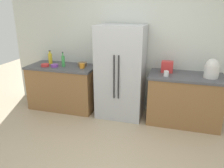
{
  "coord_description": "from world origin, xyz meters",
  "views": [
    {
      "loc": [
        0.73,
        -2.39,
        2.01
      ],
      "look_at": [
        -0.09,
        0.45,
        0.99
      ],
      "focal_mm": 35.95,
      "sensor_mm": 36.0,
      "label": 1
    }
  ],
  "objects_px": {
    "refrigerator": "(121,72)",
    "bowl_b": "(55,66)",
    "rice_cooker": "(212,69)",
    "toaster": "(167,67)",
    "cup_b": "(166,74)",
    "cup_a": "(82,66)",
    "bowl_c": "(82,64)",
    "bottle_b": "(63,61)",
    "bowl_a": "(45,65)",
    "bottle_a": "(50,58)"
  },
  "relations": [
    {
      "from": "refrigerator",
      "to": "bowl_b",
      "type": "bearing_deg",
      "value": -175.44
    },
    {
      "from": "rice_cooker",
      "to": "toaster",
      "type": "bearing_deg",
      "value": 169.13
    },
    {
      "from": "rice_cooker",
      "to": "cup_b",
      "type": "xyz_separation_m",
      "value": [
        -0.72,
        -0.12,
        -0.11
      ]
    },
    {
      "from": "cup_a",
      "to": "bowl_c",
      "type": "relative_size",
      "value": 0.5
    },
    {
      "from": "bottle_b",
      "to": "cup_b",
      "type": "height_order",
      "value": "bottle_b"
    },
    {
      "from": "refrigerator",
      "to": "rice_cooker",
      "type": "xyz_separation_m",
      "value": [
        1.54,
        -0.03,
        0.19
      ]
    },
    {
      "from": "bowl_b",
      "to": "refrigerator",
      "type": "bearing_deg",
      "value": 4.56
    },
    {
      "from": "toaster",
      "to": "bowl_c",
      "type": "height_order",
      "value": "toaster"
    },
    {
      "from": "bowl_c",
      "to": "bowl_b",
      "type": "bearing_deg",
      "value": -154.96
    },
    {
      "from": "cup_a",
      "to": "cup_b",
      "type": "distance_m",
      "value": 1.58
    },
    {
      "from": "rice_cooker",
      "to": "bottle_b",
      "type": "bearing_deg",
      "value": -179.76
    },
    {
      "from": "rice_cooker",
      "to": "bottle_b",
      "type": "xyz_separation_m",
      "value": [
        -2.7,
        -0.01,
        -0.04
      ]
    },
    {
      "from": "refrigerator",
      "to": "cup_a",
      "type": "xyz_separation_m",
      "value": [
        -0.75,
        -0.05,
        0.08
      ]
    },
    {
      "from": "toaster",
      "to": "bowl_a",
      "type": "bearing_deg",
      "value": -174.06
    },
    {
      "from": "cup_b",
      "to": "bowl_a",
      "type": "relative_size",
      "value": 0.59
    },
    {
      "from": "toaster",
      "to": "bottle_a",
      "type": "xyz_separation_m",
      "value": [
        -2.35,
        -0.0,
        0.01
      ]
    },
    {
      "from": "bottle_a",
      "to": "bottle_b",
      "type": "xyz_separation_m",
      "value": [
        0.37,
        -0.15,
        -0.0
      ]
    },
    {
      "from": "refrigerator",
      "to": "bowl_c",
      "type": "relative_size",
      "value": 9.06
    },
    {
      "from": "bowl_b",
      "to": "bowl_c",
      "type": "relative_size",
      "value": 0.76
    },
    {
      "from": "cup_a",
      "to": "cup_b",
      "type": "xyz_separation_m",
      "value": [
        1.58,
        -0.09,
        -0.0
      ]
    },
    {
      "from": "rice_cooker",
      "to": "refrigerator",
      "type": "bearing_deg",
      "value": 179.05
    },
    {
      "from": "bottle_b",
      "to": "bowl_b",
      "type": "height_order",
      "value": "bottle_b"
    },
    {
      "from": "bowl_b",
      "to": "bottle_b",
      "type": "bearing_deg",
      "value": 23.32
    },
    {
      "from": "toaster",
      "to": "bowl_b",
      "type": "distance_m",
      "value": 2.15
    },
    {
      "from": "refrigerator",
      "to": "toaster",
      "type": "bearing_deg",
      "value": 7.77
    },
    {
      "from": "rice_cooker",
      "to": "bowl_c",
      "type": "height_order",
      "value": "rice_cooker"
    },
    {
      "from": "bowl_a",
      "to": "bottle_b",
      "type": "bearing_deg",
      "value": 14.8
    },
    {
      "from": "refrigerator",
      "to": "bottle_a",
      "type": "relative_size",
      "value": 6.28
    },
    {
      "from": "cup_b",
      "to": "bowl_a",
      "type": "height_order",
      "value": "cup_b"
    },
    {
      "from": "refrigerator",
      "to": "rice_cooker",
      "type": "relative_size",
      "value": 5.37
    },
    {
      "from": "refrigerator",
      "to": "bowl_c",
      "type": "height_order",
      "value": "refrigerator"
    },
    {
      "from": "rice_cooker",
      "to": "bowl_a",
      "type": "height_order",
      "value": "rice_cooker"
    },
    {
      "from": "cup_b",
      "to": "bowl_c",
      "type": "relative_size",
      "value": 0.49
    },
    {
      "from": "cup_a",
      "to": "bowl_b",
      "type": "relative_size",
      "value": 0.66
    },
    {
      "from": "bottle_a",
      "to": "cup_a",
      "type": "xyz_separation_m",
      "value": [
        0.77,
        -0.16,
        -0.07
      ]
    },
    {
      "from": "refrigerator",
      "to": "bottle_b",
      "type": "bearing_deg",
      "value": -178.17
    },
    {
      "from": "toaster",
      "to": "cup_b",
      "type": "height_order",
      "value": "toaster"
    },
    {
      "from": "bowl_b",
      "to": "toaster",
      "type": "bearing_deg",
      "value": 5.81
    },
    {
      "from": "bottle_a",
      "to": "cup_a",
      "type": "distance_m",
      "value": 0.79
    },
    {
      "from": "bottle_a",
      "to": "cup_b",
      "type": "xyz_separation_m",
      "value": [
        2.35,
        -0.25,
        -0.07
      ]
    },
    {
      "from": "bowl_b",
      "to": "cup_a",
      "type": "bearing_deg",
      "value": 5.55
    },
    {
      "from": "rice_cooker",
      "to": "bowl_c",
      "type": "xyz_separation_m",
      "value": [
        -2.37,
        0.15,
        -0.12
      ]
    },
    {
      "from": "bottle_a",
      "to": "bowl_a",
      "type": "xyz_separation_m",
      "value": [
        0.02,
        -0.24,
        -0.09
      ]
    },
    {
      "from": "bowl_b",
      "to": "cup_b",
      "type": "bearing_deg",
      "value": -1.02
    },
    {
      "from": "bottle_a",
      "to": "bowl_a",
      "type": "relative_size",
      "value": 1.74
    },
    {
      "from": "cup_b",
      "to": "bowl_b",
      "type": "height_order",
      "value": "cup_b"
    },
    {
      "from": "refrigerator",
      "to": "bottle_b",
      "type": "relative_size",
      "value": 5.9
    },
    {
      "from": "refrigerator",
      "to": "rice_cooker",
      "type": "bearing_deg",
      "value": -0.95
    },
    {
      "from": "toaster",
      "to": "rice_cooker",
      "type": "distance_m",
      "value": 0.73
    },
    {
      "from": "bottle_a",
      "to": "bowl_c",
      "type": "xyz_separation_m",
      "value": [
        0.7,
        0.02,
        -0.08
      ]
    }
  ]
}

